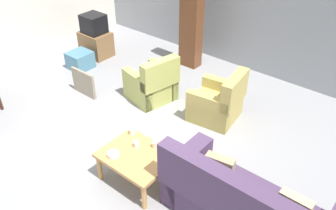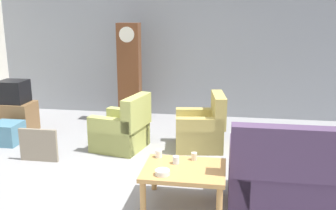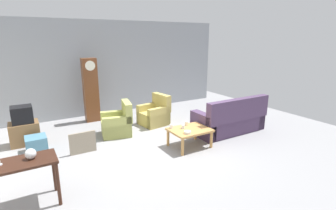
{
  "view_description": "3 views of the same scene",
  "coord_description": "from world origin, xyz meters",
  "px_view_note": "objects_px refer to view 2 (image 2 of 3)",
  "views": [
    {
      "loc": [
        3.03,
        -2.89,
        3.71
      ],
      "look_at": [
        0.25,
        0.49,
        0.71
      ],
      "focal_mm": 37.45,
      "sensor_mm": 36.0,
      "label": 1
    },
    {
      "loc": [
        0.9,
        -4.47,
        2.24
      ],
      "look_at": [
        0.06,
        0.8,
        0.9
      ],
      "focal_mm": 40.2,
      "sensor_mm": 36.0,
      "label": 2
    },
    {
      "loc": [
        -3.04,
        -5.22,
        2.62
      ],
      "look_at": [
        0.24,
        0.27,
        0.94
      ],
      "focal_mm": 27.44,
      "sensor_mm": 36.0,
      "label": 3
    }
  ],
  "objects_px": {
    "tv_stand_cabinet": "(16,117)",
    "armchair_olive_far": "(202,130)",
    "framed_picture_leaning": "(38,145)",
    "cup_white_porcelain": "(159,154)",
    "bowl_white_stacked": "(162,172)",
    "cup_blue_rimmed": "(176,160)",
    "couch_floral": "(320,177)",
    "coffee_table_wood": "(184,173)",
    "armchair_olive_near": "(122,131)",
    "grandfather_clock": "(130,73)",
    "tv_crt": "(14,92)",
    "cup_cream_tall": "(194,156)",
    "storage_box_blue": "(7,133)"
  },
  "relations": [
    {
      "from": "tv_stand_cabinet",
      "to": "armchair_olive_far",
      "type": "bearing_deg",
      "value": -5.17
    },
    {
      "from": "framed_picture_leaning",
      "to": "cup_white_porcelain",
      "type": "xyz_separation_m",
      "value": [
        1.99,
        -0.69,
        0.25
      ]
    },
    {
      "from": "cup_white_porcelain",
      "to": "bowl_white_stacked",
      "type": "xyz_separation_m",
      "value": [
        0.13,
        -0.5,
        -0.02
      ]
    },
    {
      "from": "cup_white_porcelain",
      "to": "cup_blue_rimmed",
      "type": "xyz_separation_m",
      "value": [
        0.24,
        -0.16,
        -0.0
      ]
    },
    {
      "from": "bowl_white_stacked",
      "to": "couch_floral",
      "type": "bearing_deg",
      "value": 14.04
    },
    {
      "from": "armchair_olive_far",
      "to": "framed_picture_leaning",
      "type": "relative_size",
      "value": 1.53
    },
    {
      "from": "framed_picture_leaning",
      "to": "cup_white_porcelain",
      "type": "distance_m",
      "value": 2.12
    },
    {
      "from": "tv_stand_cabinet",
      "to": "bowl_white_stacked",
      "type": "xyz_separation_m",
      "value": [
        3.26,
        -2.5,
        0.21
      ]
    },
    {
      "from": "framed_picture_leaning",
      "to": "bowl_white_stacked",
      "type": "distance_m",
      "value": 2.45
    },
    {
      "from": "armchair_olive_far",
      "to": "framed_picture_leaning",
      "type": "bearing_deg",
      "value": -157.91
    },
    {
      "from": "armchair_olive_far",
      "to": "framed_picture_leaning",
      "type": "height_order",
      "value": "armchair_olive_far"
    },
    {
      "from": "coffee_table_wood",
      "to": "bowl_white_stacked",
      "type": "xyz_separation_m",
      "value": [
        -0.22,
        -0.22,
        0.1
      ]
    },
    {
      "from": "armchair_olive_near",
      "to": "tv_stand_cabinet",
      "type": "height_order",
      "value": "armchair_olive_near"
    },
    {
      "from": "grandfather_clock",
      "to": "bowl_white_stacked",
      "type": "distance_m",
      "value": 3.76
    },
    {
      "from": "grandfather_clock",
      "to": "tv_crt",
      "type": "xyz_separation_m",
      "value": [
        -1.97,
        -1.0,
        -0.24
      ]
    },
    {
      "from": "couch_floral",
      "to": "framed_picture_leaning",
      "type": "xyz_separation_m",
      "value": [
        -3.92,
        0.75,
        -0.1
      ]
    },
    {
      "from": "armchair_olive_far",
      "to": "tv_stand_cabinet",
      "type": "relative_size",
      "value": 1.35
    },
    {
      "from": "armchair_olive_near",
      "to": "cup_cream_tall",
      "type": "height_order",
      "value": "armchair_olive_near"
    },
    {
      "from": "coffee_table_wood",
      "to": "grandfather_clock",
      "type": "xyz_separation_m",
      "value": [
        -1.5,
        3.28,
        0.62
      ]
    },
    {
      "from": "couch_floral",
      "to": "armchair_olive_near",
      "type": "xyz_separation_m",
      "value": [
        -2.8,
        1.47,
        -0.05
      ]
    },
    {
      "from": "framed_picture_leaning",
      "to": "cup_white_porcelain",
      "type": "height_order",
      "value": "cup_white_porcelain"
    },
    {
      "from": "coffee_table_wood",
      "to": "tv_stand_cabinet",
      "type": "relative_size",
      "value": 1.41
    },
    {
      "from": "grandfather_clock",
      "to": "cup_white_porcelain",
      "type": "relative_size",
      "value": 21.1
    },
    {
      "from": "couch_floral",
      "to": "bowl_white_stacked",
      "type": "distance_m",
      "value": 1.85
    },
    {
      "from": "armchair_olive_near",
      "to": "cup_cream_tall",
      "type": "xyz_separation_m",
      "value": [
        1.32,
        -1.43,
        0.2
      ]
    },
    {
      "from": "bowl_white_stacked",
      "to": "storage_box_blue",
      "type": "bearing_deg",
      "value": 148.82
    },
    {
      "from": "tv_stand_cabinet",
      "to": "storage_box_blue",
      "type": "xyz_separation_m",
      "value": [
        0.2,
        -0.65,
        -0.1
      ]
    },
    {
      "from": "coffee_table_wood",
      "to": "storage_box_blue",
      "type": "xyz_separation_m",
      "value": [
        -3.27,
        1.63,
        -0.21
      ]
    },
    {
      "from": "tv_crt",
      "to": "armchair_olive_far",
      "type": "bearing_deg",
      "value": -5.17
    },
    {
      "from": "couch_floral",
      "to": "grandfather_clock",
      "type": "relative_size",
      "value": 1.04
    },
    {
      "from": "coffee_table_wood",
      "to": "tv_crt",
      "type": "xyz_separation_m",
      "value": [
        -3.48,
        2.28,
        0.38
      ]
    },
    {
      "from": "storage_box_blue",
      "to": "tv_crt",
      "type": "bearing_deg",
      "value": 107.31
    },
    {
      "from": "tv_stand_cabinet",
      "to": "storage_box_blue",
      "type": "bearing_deg",
      "value": -72.69
    },
    {
      "from": "storage_box_blue",
      "to": "cup_cream_tall",
      "type": "height_order",
      "value": "cup_cream_tall"
    },
    {
      "from": "tv_stand_cabinet",
      "to": "coffee_table_wood",
      "type": "bearing_deg",
      "value": -33.21
    },
    {
      "from": "tv_stand_cabinet",
      "to": "storage_box_blue",
      "type": "relative_size",
      "value": 1.43
    },
    {
      "from": "tv_stand_cabinet",
      "to": "storage_box_blue",
      "type": "height_order",
      "value": "tv_stand_cabinet"
    },
    {
      "from": "grandfather_clock",
      "to": "framed_picture_leaning",
      "type": "relative_size",
      "value": 3.36
    },
    {
      "from": "cup_white_porcelain",
      "to": "bowl_white_stacked",
      "type": "relative_size",
      "value": 0.58
    },
    {
      "from": "couch_floral",
      "to": "armchair_olive_near",
      "type": "bearing_deg",
      "value": 152.32
    },
    {
      "from": "framed_picture_leaning",
      "to": "cup_white_porcelain",
      "type": "relative_size",
      "value": 6.28
    },
    {
      "from": "framed_picture_leaning",
      "to": "cup_cream_tall",
      "type": "distance_m",
      "value": 2.55
    },
    {
      "from": "coffee_table_wood",
      "to": "cup_cream_tall",
      "type": "relative_size",
      "value": 10.44
    },
    {
      "from": "framed_picture_leaning",
      "to": "cup_cream_tall",
      "type": "bearing_deg",
      "value": -16.1
    },
    {
      "from": "armchair_olive_near",
      "to": "bowl_white_stacked",
      "type": "height_order",
      "value": "armchair_olive_near"
    },
    {
      "from": "armchair_olive_near",
      "to": "storage_box_blue",
      "type": "relative_size",
      "value": 1.97
    },
    {
      "from": "grandfather_clock",
      "to": "tv_crt",
      "type": "relative_size",
      "value": 4.2
    },
    {
      "from": "framed_picture_leaning",
      "to": "cup_blue_rimmed",
      "type": "distance_m",
      "value": 2.4
    },
    {
      "from": "armchair_olive_far",
      "to": "tv_crt",
      "type": "bearing_deg",
      "value": 174.83
    },
    {
      "from": "cup_cream_tall",
      "to": "bowl_white_stacked",
      "type": "xyz_separation_m",
      "value": [
        -0.31,
        -0.49,
        -0.02
      ]
    }
  ]
}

